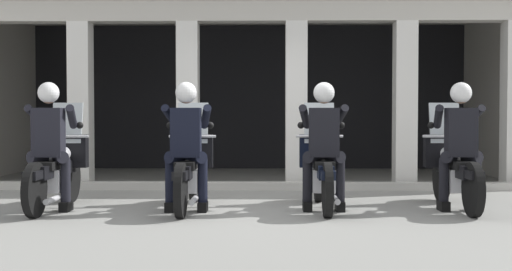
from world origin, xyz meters
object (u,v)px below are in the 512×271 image
Objects in this scene: motorcycle_far_left at (57,169)px; motorcycle_center_right at (322,169)px; police_officer_center_left at (186,135)px; police_officer_far_right at (460,135)px; motorcycle_far_right at (454,168)px; police_officer_far_left at (49,135)px; police_officer_center_right at (324,135)px; motorcycle_center_left at (189,169)px.

motorcycle_far_left is 3.37m from motorcycle_center_right.
police_officer_center_left is 1.00× the size of police_officer_far_right.
police_officer_center_left is at bearing -164.72° from police_officer_far_right.
motorcycle_far_right is 1.29× the size of police_officer_far_right.
police_officer_center_left is (1.68, 0.00, 0.00)m from police_officer_far_left.
police_officer_center_left reaches higher than motorcycle_center_right.
police_officer_far_left is at bearing -160.13° from motorcycle_center_right.
police_officer_far_left is 1.00× the size of police_officer_far_right.
police_officer_center_right is at bearing -155.72° from motorcycle_far_right.
motorcycle_center_left is (1.68, 0.00, 0.00)m from motorcycle_far_left.
motorcycle_far_left is at bearing 94.40° from police_officer_far_left.
police_officer_far_left is at bearing -165.41° from police_officer_far_right.
police_officer_center_right is at bearing 1.36° from motorcycle_center_left.
motorcycle_center_right is 1.68m from motorcycle_far_right.
motorcycle_center_right is 1.29× the size of police_officer_far_right.
police_officer_far_right is (-0.00, -0.28, 0.44)m from motorcycle_far_right.
motorcycle_far_left is 5.07m from police_officer_far_right.
motorcycle_center_left is 1.29× the size of police_officer_center_right.
police_officer_far_left reaches higher than motorcycle_center_left.
motorcycle_far_left is 1.29× the size of police_officer_center_left.
police_officer_far_right is at bearing 10.48° from police_officer_center_left.
motorcycle_center_left is (1.68, 0.29, -0.44)m from police_officer_far_left.
police_officer_far_left is 1.00× the size of police_officer_center_left.
police_officer_far_left is at bearing -162.20° from motorcycle_far_right.
police_officer_far_left is 5.05m from police_officer_far_right.
motorcycle_center_right is (1.68, 0.36, -0.44)m from police_officer_center_left.
motorcycle_center_left is 1.69m from motorcycle_center_right.
motorcycle_far_right is at bearing 102.87° from police_officer_far_right.
motorcycle_far_right is (3.37, 0.13, 0.00)m from motorcycle_center_left.
motorcycle_far_right is at bearing 15.35° from motorcycle_center_right.
motorcycle_far_right is at bearing 6.11° from motorcycle_far_left.
police_officer_center_left is at bearing -163.65° from police_officer_center_right.
motorcycle_center_right is at bearing 103.44° from police_officer_center_right.
motorcycle_far_left is at bearing -165.41° from motorcycle_far_right.
motorcycle_center_right is at bearing 10.82° from police_officer_far_left.
motorcycle_far_left is 1.29× the size of police_officer_center_right.
motorcycle_far_right is at bearing 24.85° from police_officer_center_right.
police_officer_center_left and police_officer_far_right have the same top height.
motorcycle_center_left is at bearing 14.29° from police_officer_far_left.
police_officer_center_right is at bearing 10.98° from police_officer_center_left.
police_officer_center_left is at bearing -81.93° from motorcycle_center_left.
motorcycle_center_left is at bearing 98.07° from police_officer_center_left.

